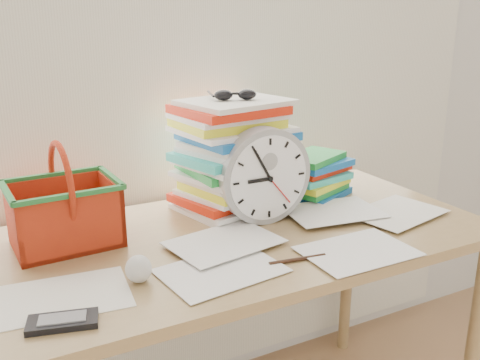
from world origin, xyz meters
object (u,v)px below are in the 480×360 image
paper_stack (233,155)px  clock (264,176)px  desk (237,258)px  calculator (63,322)px  basket (63,195)px  book_stack (316,175)px

paper_stack → clock: bearing=-80.3°
desk → clock: 0.24m
calculator → basket: bearing=92.8°
book_stack → calculator: book_stack is taller
clock → book_stack: bearing=24.5°
paper_stack → basket: paper_stack is taller
clock → calculator: bearing=-154.7°
paper_stack → book_stack: (0.29, -0.02, -0.10)m
desk → paper_stack: bearing=66.2°
paper_stack → clock: 0.15m
desk → basket: basket is taller
paper_stack → calculator: 0.75m
paper_stack → basket: (-0.51, -0.05, -0.03)m
calculator → paper_stack: bearing=50.9°
desk → book_stack: size_ratio=5.73×
paper_stack → calculator: size_ratio=2.52×
desk → book_stack: book_stack is taller
paper_stack → book_stack: 0.31m
paper_stack → calculator: paper_stack is taller
desk → basket: (-0.43, 0.14, 0.21)m
paper_stack → calculator: (-0.59, -0.44, -0.16)m
clock → paper_stack: bearing=99.7°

